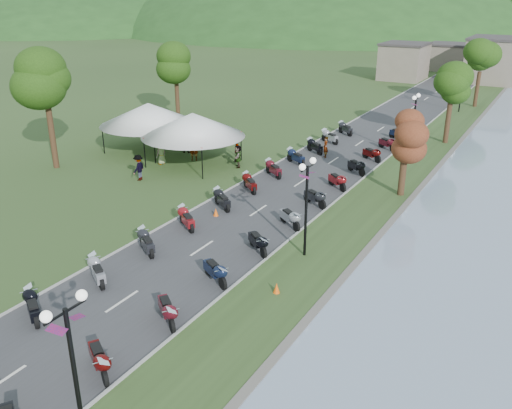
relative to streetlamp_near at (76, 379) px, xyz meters
The scene contains 12 objects.
road 36.97m from the streetlamp_near, 97.30° to the left, with size 7.00×120.00×0.02m, color #3C3C3F.
far_building 81.86m from the streetlamp_near, 94.68° to the left, with size 18.00×16.00×5.00m, color gray.
moto_row_left 16.01m from the streetlamp_near, 115.73° to the left, with size 2.60×51.47×1.10m, color #331411, non-canonical shape.
moto_row_right 19.48m from the streetlamp_near, 96.03° to the left, with size 2.60×42.91×1.10m, color #331411, non-canonical shape.
streetlamp_near is the anchor object (origin of this frame).
vendor_tent_main 28.08m from the streetlamp_near, 119.39° to the left, with size 5.30×5.30×4.00m, color white, non-canonical shape.
vendor_tent_side 32.09m from the streetlamp_near, 126.71° to the left, with size 5.42×5.42×4.00m, color white, non-canonical shape.
tree_park_left 29.15m from the streetlamp_near, 140.49° to the left, with size 4.04×4.04×11.23m, color #2A5213, non-canonical shape.
tree_lakeside 25.79m from the streetlamp_near, 85.35° to the left, with size 2.23×2.23×6.20m, color #2A5213, non-canonical shape.
pedestrian_a 29.07m from the streetlamp_near, 119.60° to the left, with size 0.71×0.52×1.95m, color slate.
pedestrian_b 31.31m from the streetlamp_near, 121.36° to the left, with size 0.88×0.48×1.82m, color slate.
pedestrian_c 24.55m from the streetlamp_near, 127.57° to the left, with size 1.20×0.49×1.85m, color slate.
Camera 1 is at (15.22, -4.71, 12.70)m, focal length 38.00 mm.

